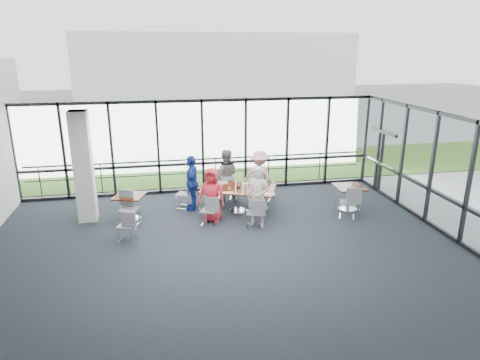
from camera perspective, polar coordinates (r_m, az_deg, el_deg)
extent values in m
cube|color=black|center=(10.57, -1.84, -10.06)|extent=(12.00, 10.00, 0.02)
cube|color=white|center=(9.53, -2.03, 7.34)|extent=(12.00, 10.00, 0.04)
cube|color=silver|center=(5.56, 6.64, -18.60)|extent=(12.00, 0.10, 3.20)
cube|color=white|center=(14.71, -5.00, 4.50)|extent=(12.00, 0.10, 3.20)
cube|color=white|center=(12.33, 26.79, 0.13)|extent=(0.10, 10.00, 3.20)
cube|color=black|center=(15.48, 18.27, 2.22)|extent=(0.12, 1.60, 2.10)
cube|color=silver|center=(12.88, -20.16, 1.62)|extent=(0.50, 0.50, 3.20)
cube|color=slate|center=(19.93, -6.42, 3.08)|extent=(80.00, 70.00, 0.02)
cube|color=#2A5219|center=(18.00, -5.89, 1.64)|extent=(80.00, 5.00, 0.01)
cube|color=white|center=(41.67, -3.49, 14.76)|extent=(24.00, 10.00, 6.00)
cylinder|color=#2D2D33|center=(15.56, -5.13, 1.03)|extent=(12.00, 0.06, 0.06)
cube|color=black|center=(12.99, -0.25, -1.17)|extent=(2.49, 1.91, 0.04)
cylinder|color=silver|center=(13.11, -0.25, -2.72)|extent=(0.12, 0.12, 0.71)
cylinder|color=silver|center=(13.23, -0.25, -4.11)|extent=(0.56, 0.56, 0.03)
cube|color=black|center=(12.79, -14.52, -2.05)|extent=(1.02, 1.02, 0.04)
cylinder|color=silver|center=(12.91, -14.40, -3.62)|extent=(0.12, 0.12, 0.71)
cube|color=black|center=(13.57, 14.40, -0.91)|extent=(0.90, 0.90, 0.04)
cylinder|color=silver|center=(13.69, 14.28, -2.40)|extent=(0.12, 0.12, 0.71)
imported|color=red|center=(12.27, -3.78, -2.00)|extent=(0.92, 0.77, 1.60)
imported|color=silver|center=(11.90, 2.45, -2.29)|extent=(0.78, 0.73, 1.72)
imported|color=slate|center=(13.87, -1.94, 0.60)|extent=(0.91, 0.64, 1.72)
imported|color=pink|center=(13.81, 2.61, 0.48)|extent=(1.23, 1.08, 1.70)
imported|color=navy|center=(13.22, -6.42, -0.34)|extent=(0.70, 1.08, 1.72)
cylinder|color=white|center=(12.76, -3.42, -1.42)|extent=(0.27, 0.27, 0.01)
cylinder|color=white|center=(12.53, 2.71, -1.75)|extent=(0.24, 0.24, 0.01)
cylinder|color=white|center=(13.49, -2.17, -0.34)|extent=(0.25, 0.25, 0.01)
cylinder|color=white|center=(13.24, 2.64, -0.70)|extent=(0.24, 0.24, 0.01)
cylinder|color=white|center=(13.18, -4.14, -0.81)|extent=(0.29, 0.29, 0.01)
cylinder|color=white|center=(12.74, -1.48, -1.10)|extent=(0.08, 0.08, 0.15)
cylinder|color=white|center=(12.68, 1.27, -1.21)|extent=(0.07, 0.07, 0.14)
cylinder|color=white|center=(13.17, 0.16, -0.52)|extent=(0.06, 0.06, 0.13)
cylinder|color=white|center=(13.03, -3.90, -0.73)|extent=(0.07, 0.07, 0.14)
cube|color=silver|center=(12.58, -1.64, -1.70)|extent=(0.34, 0.25, 0.00)
cube|color=silver|center=(12.49, 3.94, -1.87)|extent=(0.38, 0.31, 0.00)
cube|color=silver|center=(13.43, 0.72, -0.44)|extent=(0.33, 0.30, 0.00)
cube|color=black|center=(12.98, -0.26, -0.99)|extent=(0.10, 0.07, 0.04)
cylinder|color=#B5101A|center=(13.03, -0.30, -0.60)|extent=(0.06, 0.06, 0.18)
cylinder|color=#15682F|center=(12.99, 0.02, -0.61)|extent=(0.05, 0.05, 0.20)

